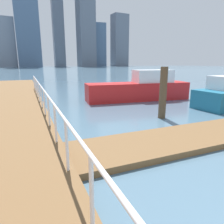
# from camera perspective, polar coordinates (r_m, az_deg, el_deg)

# --- Properties ---
(ground_plane) EXTENTS (300.00, 300.00, 0.00)m
(ground_plane) POSITION_cam_1_polar(r_m,az_deg,el_deg) (18.83, -11.23, 5.73)
(ground_plane) COLOR slate
(floating_dock) EXTENTS (11.80, 2.00, 0.18)m
(floating_dock) POSITION_cam_1_polar(r_m,az_deg,el_deg) (8.22, 27.58, -5.08)
(floating_dock) COLOR brown
(floating_dock) RESTS_ON ground_plane
(boardwalk_railing) EXTENTS (0.06, 26.16, 1.08)m
(boardwalk_railing) POSITION_cam_1_polar(r_m,az_deg,el_deg) (5.57, -15.88, -0.09)
(boardwalk_railing) COLOR white
(boardwalk_railing) RESTS_ON boardwalk
(dock_piling_1) EXTENTS (0.34, 0.34, 2.36)m
(dock_piling_1) POSITION_cam_1_polar(r_m,az_deg,el_deg) (9.56, 14.19, 5.23)
(dock_piling_1) COLOR brown
(dock_piling_1) RESTS_ON ground_plane
(moored_boat_4) EXTENTS (7.29, 2.45, 2.05)m
(moored_boat_4) POSITION_cam_1_polar(r_m,az_deg,el_deg) (14.24, 8.02, 6.53)
(moored_boat_4) COLOR red
(moored_boat_4) RESTS_ON ground_plane
(skyline_tower_2) EXTENTS (13.58, 10.54, 29.42)m
(skyline_tower_2) POSITION_cam_1_polar(r_m,az_deg,el_deg) (147.51, -28.16, 16.86)
(skyline_tower_2) COLOR gray
(skyline_tower_2) RESTS_ON ground_plane
(skyline_tower_3) EXTENTS (14.03, 13.66, 71.84)m
(skyline_tower_3) POSITION_cam_1_polar(r_m,az_deg,el_deg) (148.71, -23.27, 25.62)
(skyline_tower_3) COLOR slate
(skyline_tower_3) RESTS_ON ground_plane
(skyline_tower_4) EXTENTS (8.36, 13.90, 89.37)m
(skyline_tower_4) POSITION_cam_1_polar(r_m,az_deg,el_deg) (170.59, -15.37, 27.52)
(skyline_tower_4) COLOR slate
(skyline_tower_4) RESTS_ON ground_plane
(skyline_tower_5) EXTENTS (11.29, 13.19, 75.65)m
(skyline_tower_5) POSITION_cam_1_polar(r_m,az_deg,el_deg) (159.42, -7.55, 26.34)
(skyline_tower_5) COLOR slate
(skyline_tower_5) RESTS_ON ground_plane
(skyline_tower_6) EXTENTS (9.38, 7.85, 31.47)m
(skyline_tower_6) POSITION_cam_1_polar(r_m,az_deg,el_deg) (162.76, -3.54, 18.29)
(skyline_tower_6) COLOR slate
(skyline_tower_6) RESTS_ON ground_plane
(skyline_tower_7) EXTENTS (12.87, 9.90, 39.50)m
(skyline_tower_7) POSITION_cam_1_polar(r_m,az_deg,el_deg) (171.80, 2.15, 19.40)
(skyline_tower_7) COLOR slate
(skyline_tower_7) RESTS_ON ground_plane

